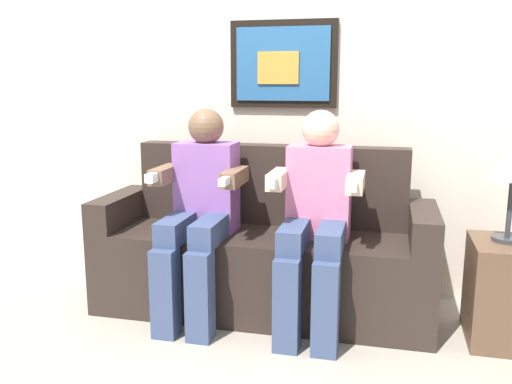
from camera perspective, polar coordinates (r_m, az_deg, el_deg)
ground_plane at (r=2.85m, az=-0.73°, el=-14.53°), size 5.47×5.47×0.00m
back_wall_assembly at (r=3.31m, az=2.58°, el=12.34°), size 4.21×0.10×2.60m
couch at (r=3.03m, az=0.79°, el=-6.57°), size 1.81×0.58×0.90m
person_on_left at (r=2.88m, az=-5.88°, el=-1.52°), size 0.46×0.56×1.11m
person_on_right at (r=2.74m, az=6.26°, el=-2.19°), size 0.46×0.56×1.11m
side_table_right at (r=2.95m, az=25.19°, el=-9.50°), size 0.40×0.40×0.50m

